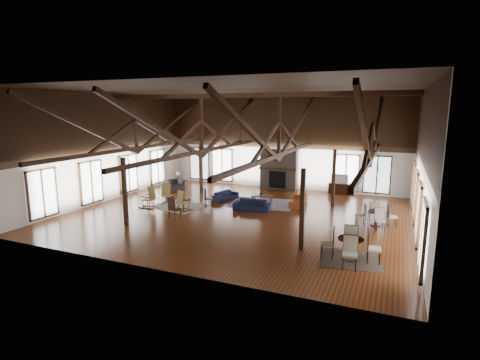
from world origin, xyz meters
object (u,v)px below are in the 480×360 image
at_px(sofa_orange, 298,200).
at_px(cafe_table_near, 350,245).
at_px(coffee_table, 262,196).
at_px(sofa_navy_left, 226,195).
at_px(tv_console, 340,188).
at_px(sofa_navy_front, 252,205).
at_px(armchair, 174,185).
at_px(cafe_table_far, 376,215).

xyz_separation_m(sofa_orange, cafe_table_near, (3.50, -6.66, 0.25)).
bearing_deg(coffee_table, sofa_orange, -6.61).
xyz_separation_m(sofa_navy_left, tv_console, (5.81, 4.19, 0.08)).
xyz_separation_m(sofa_navy_front, cafe_table_near, (5.45, -4.69, 0.26)).
bearing_deg(sofa_navy_left, sofa_navy_front, -110.06).
bearing_deg(cafe_table_near, armchair, 148.49).
bearing_deg(tv_console, sofa_orange, -113.11).
bearing_deg(coffee_table, cafe_table_near, -64.03).
bearing_deg(cafe_table_far, sofa_orange, 151.65).
distance_m(sofa_orange, armchair, 8.22).
bearing_deg(tv_console, coffee_table, -131.37).
xyz_separation_m(coffee_table, cafe_table_near, (5.47, -6.38, 0.14)).
xyz_separation_m(coffee_table, cafe_table_far, (6.07, -1.93, 0.08)).
distance_m(cafe_table_near, cafe_table_far, 4.48).
xyz_separation_m(sofa_navy_front, tv_console, (3.57, 5.77, 0.05)).
relative_size(sofa_navy_front, sofa_orange, 0.98).
distance_m(coffee_table, cafe_table_near, 8.40).
distance_m(sofa_navy_left, armchair, 4.12).
height_order(sofa_navy_front, cafe_table_near, cafe_table_near).
bearing_deg(cafe_table_near, sofa_navy_front, 139.24).
relative_size(sofa_orange, armchair, 1.75).
bearing_deg(tv_console, sofa_navy_front, -121.77).
distance_m(cafe_table_far, tv_console, 6.51).
bearing_deg(sofa_orange, sofa_navy_front, -49.98).
distance_m(sofa_navy_left, cafe_table_near, 9.92).
distance_m(armchair, tv_console, 10.36).
height_order(sofa_navy_left, tv_console, tv_console).
relative_size(sofa_orange, cafe_table_far, 1.03).
bearing_deg(cafe_table_near, sofa_orange, 117.73).
bearing_deg(sofa_navy_left, armchair, 92.67).
bearing_deg(coffee_table, cafe_table_far, -32.32).
height_order(sofa_orange, cafe_table_near, cafe_table_near).
height_order(coffee_table, tv_console, tv_console).
height_order(sofa_navy_left, armchair, armchair).
xyz_separation_m(sofa_navy_left, armchair, (-4.02, 0.90, 0.11)).
bearing_deg(armchair, sofa_navy_left, -69.52).
distance_m(sofa_navy_left, cafe_table_far, 8.48).
distance_m(sofa_orange, coffee_table, 2.00).
xyz_separation_m(sofa_navy_front, sofa_navy_left, (-2.23, 1.58, -0.03)).
bearing_deg(sofa_orange, cafe_table_near, 22.56).
relative_size(sofa_navy_left, tv_console, 1.29).
bearing_deg(cafe_table_far, tv_console, 112.33).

